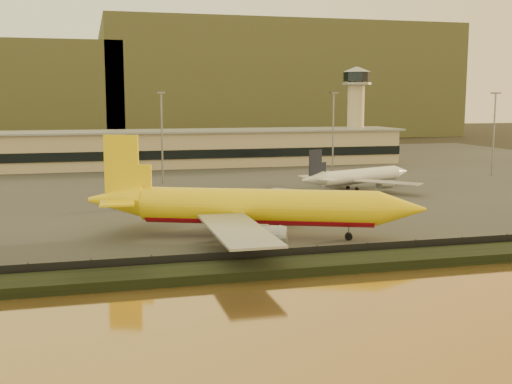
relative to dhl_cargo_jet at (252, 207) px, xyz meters
The scene contains 12 objects.
ground 8.07m from the dhl_cargo_jet, 58.41° to the right, with size 900.00×900.00×0.00m, color black.
embankment 22.83m from the dhl_cargo_jet, 81.90° to the right, with size 320.00×7.00×1.40m, color black.
tarmac 90.09m from the dhl_cargo_jet, 88.00° to the left, with size 320.00×220.00×0.20m, color #2D2D2D.
perimeter_fence 18.84m from the dhl_cargo_jet, 80.15° to the right, with size 300.00×0.05×2.20m, color black.
terminal_building 120.97m from the dhl_cargo_jet, 95.40° to the left, with size 202.00×25.00×12.60m.
control_tower 146.50m from the dhl_cargo_jet, 59.84° to the left, with size 11.20×11.20×35.50m.
apron_light_masts 72.93m from the dhl_cargo_jet, 75.44° to the left, with size 152.20×12.20×25.40m.
distant_hills 336.35m from the dhl_cargo_jet, 93.01° to the left, with size 470.00×160.00×70.00m.
dhl_cargo_jet is the anchor object (origin of this frame).
white_narrowbody_jet 65.19m from the dhl_cargo_jet, 50.42° to the left, with size 36.93×34.86×11.06m.
gse_vehicle_yellow 29.85m from the dhl_cargo_jet, 51.55° to the left, with size 4.13×1.86×1.86m, color yellow.
gse_vehicle_white 39.31m from the dhl_cargo_jet, 119.64° to the left, with size 4.18×1.88×1.88m, color silver.
Camera 1 is at (-29.70, -99.29, 23.81)m, focal length 45.00 mm.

